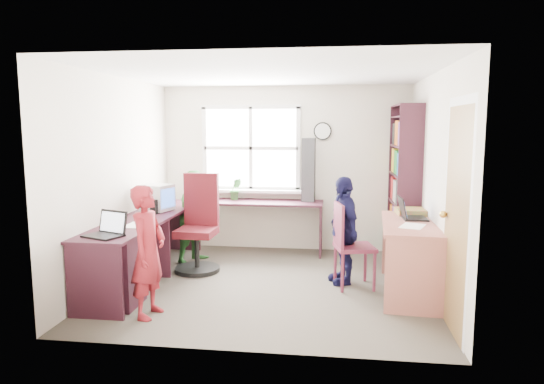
# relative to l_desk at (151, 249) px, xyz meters

# --- Properties ---
(room) EXTENTS (3.64, 3.44, 2.44)m
(room) POSITION_rel_l_desk_xyz_m (1.32, 0.38, 0.76)
(room) COLOR #403A32
(room) RESTS_ON ground
(l_desk) EXTENTS (2.38, 2.95, 0.75)m
(l_desk) POSITION_rel_l_desk_xyz_m (0.00, 0.00, 0.00)
(l_desk) COLOR #371621
(l_desk) RESTS_ON ground
(right_desk) EXTENTS (0.74, 1.42, 0.79)m
(right_desk) POSITION_rel_l_desk_xyz_m (2.88, 0.20, 0.12)
(right_desk) COLOR #B16658
(right_desk) RESTS_ON ground
(bookshelf) EXTENTS (0.30, 1.02, 2.10)m
(bookshelf) POSITION_rel_l_desk_xyz_m (2.96, 1.47, 0.55)
(bookshelf) COLOR #371621
(bookshelf) RESTS_ON ground
(swivel_chair) EXTENTS (0.59, 0.59, 1.22)m
(swivel_chair) POSITION_rel_l_desk_xyz_m (0.34, 0.76, 0.07)
(swivel_chair) COLOR black
(swivel_chair) RESTS_ON ground
(wooden_chair) EXTENTS (0.50, 0.50, 0.97)m
(wooden_chair) POSITION_rel_l_desk_xyz_m (2.21, 0.32, 0.07)
(wooden_chair) COLOR maroon
(wooden_chair) RESTS_ON ground
(crt_monitor) EXTENTS (0.42, 0.40, 0.34)m
(crt_monitor) POSITION_rel_l_desk_xyz_m (-0.19, 0.75, 0.47)
(crt_monitor) COLOR silver
(crt_monitor) RESTS_ON l_desk
(laptop_left) EXTENTS (0.43, 0.40, 0.24)m
(laptop_left) POSITION_rel_l_desk_xyz_m (-0.18, -0.66, 0.35)
(laptop_left) COLOR black
(laptop_left) RESTS_ON l_desk
(laptop_right) EXTENTS (0.31, 0.37, 0.25)m
(laptop_right) POSITION_rel_l_desk_xyz_m (2.88, 0.42, 0.39)
(laptop_right) COLOR black
(laptop_right) RESTS_ON right_desk
(speaker_a) EXTENTS (0.11, 0.11, 0.18)m
(speaker_a) POSITION_rel_l_desk_xyz_m (-0.16, 0.57, 0.38)
(speaker_a) COLOR black
(speaker_a) RESTS_ON l_desk
(speaker_b) EXTENTS (0.11, 0.11, 0.17)m
(speaker_b) POSITION_rel_l_desk_xyz_m (-0.18, 1.08, 0.38)
(speaker_b) COLOR black
(speaker_b) RESTS_ON l_desk
(cd_tower) EXTENTS (0.19, 0.18, 0.91)m
(cd_tower) POSITION_rel_l_desk_xyz_m (1.67, 1.78, 0.75)
(cd_tower) COLOR black
(cd_tower) RESTS_ON l_desk
(game_box) EXTENTS (0.35, 0.35, 0.07)m
(game_box) POSITION_rel_l_desk_xyz_m (2.94, 0.70, 0.37)
(game_box) COLOR red
(game_box) RESTS_ON right_desk
(paper_a) EXTENTS (0.23, 0.33, 0.00)m
(paper_a) POSITION_rel_l_desk_xyz_m (-0.10, -0.14, 0.30)
(paper_a) COLOR white
(paper_a) RESTS_ON l_desk
(paper_b) EXTENTS (0.32, 0.37, 0.00)m
(paper_b) POSITION_rel_l_desk_xyz_m (2.85, -0.01, 0.34)
(paper_b) COLOR white
(paper_b) RESTS_ON right_desk
(potted_plant) EXTENTS (0.20, 0.18, 0.32)m
(potted_plant) POSITION_rel_l_desk_xyz_m (0.61, 1.78, 0.45)
(potted_plant) COLOR #2A6528
(potted_plant) RESTS_ON l_desk
(person_red) EXTENTS (0.35, 0.49, 1.27)m
(person_red) POSITION_rel_l_desk_xyz_m (0.28, -0.78, 0.18)
(person_red) COLOR maroon
(person_red) RESTS_ON ground
(person_green) EXTENTS (0.70, 0.75, 1.24)m
(person_green) POSITION_rel_l_desk_xyz_m (0.21, 1.14, 0.16)
(person_green) COLOR #2D712F
(person_green) RESTS_ON ground
(person_navy) EXTENTS (0.52, 0.79, 1.25)m
(person_navy) POSITION_rel_l_desk_xyz_m (2.15, 0.48, 0.17)
(person_navy) COLOR #13123A
(person_navy) RESTS_ON ground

